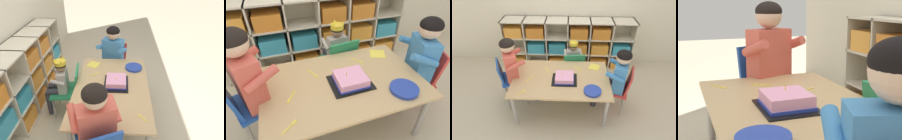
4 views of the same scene
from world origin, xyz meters
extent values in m
plane|color=beige|center=(0.00, 0.00, 0.00)|extent=(16.00, 16.00, 0.00)
cube|color=beige|center=(0.07, 1.32, 0.47)|extent=(2.39, 0.01, 0.95)
cube|color=beige|center=(-0.33, 1.15, 0.47)|extent=(0.02, 0.36, 0.95)
cube|color=beige|center=(0.07, 1.15, 0.47)|extent=(0.02, 0.36, 0.95)
cube|color=beige|center=(0.46, 1.15, 0.47)|extent=(0.02, 0.36, 0.95)
cube|color=beige|center=(0.86, 1.15, 0.47)|extent=(0.02, 0.36, 0.95)
cube|color=beige|center=(1.25, 1.15, 0.47)|extent=(0.02, 0.36, 0.95)
cube|color=beige|center=(0.07, 1.15, 0.01)|extent=(2.39, 0.36, 0.02)
cube|color=beige|center=(0.07, 1.15, 0.32)|extent=(2.39, 0.36, 0.02)
cube|color=beige|center=(0.07, 1.15, 0.63)|extent=(2.39, 0.36, 0.02)
cube|color=beige|center=(0.07, 1.15, 0.94)|extent=(2.39, 0.36, 0.02)
cube|color=orange|center=(-0.13, 1.13, 0.11)|extent=(0.31, 0.29, 0.19)
cube|color=orange|center=(0.26, 1.13, 0.11)|extent=(0.31, 0.29, 0.19)
cube|color=orange|center=(0.66, 1.13, 0.11)|extent=(0.31, 0.29, 0.19)
cube|color=orange|center=(1.06, 1.13, 0.11)|extent=(0.31, 0.29, 0.19)
cube|color=teal|center=(-0.13, 1.13, 0.42)|extent=(0.31, 0.29, 0.19)
cube|color=orange|center=(0.26, 1.13, 0.42)|extent=(0.31, 0.29, 0.19)
cube|color=orange|center=(0.66, 1.13, 0.42)|extent=(0.31, 0.29, 0.19)
cube|color=teal|center=(1.06, 1.13, 0.42)|extent=(0.31, 0.29, 0.19)
cube|color=orange|center=(0.26, 1.13, 0.73)|extent=(0.31, 0.29, 0.19)
cube|color=orange|center=(0.66, 1.13, 0.73)|extent=(0.31, 0.29, 0.19)
cube|color=tan|center=(0.00, 0.00, 0.54)|extent=(1.32, 0.85, 0.02)
cylinder|color=#9E9993|center=(0.60, -0.36, 0.26)|extent=(0.05, 0.05, 0.53)
cylinder|color=#9E9993|center=(0.60, 0.36, 0.26)|extent=(0.05, 0.05, 0.53)
cube|color=#238451|center=(0.17, 0.62, 0.33)|extent=(0.40, 0.38, 0.03)
cube|color=#238451|center=(0.19, 0.46, 0.50)|extent=(0.34, 0.11, 0.31)
cylinder|color=gray|center=(0.30, 0.77, 0.16)|extent=(0.02, 0.02, 0.32)
cylinder|color=gray|center=(0.00, 0.74, 0.16)|extent=(0.02, 0.02, 0.32)
cylinder|color=gray|center=(0.33, 0.50, 0.16)|extent=(0.02, 0.02, 0.32)
cylinder|color=gray|center=(0.04, 0.46, 0.16)|extent=(0.02, 0.02, 0.32)
cube|color=#B2ADA3|center=(0.17, 0.63, 0.48)|extent=(0.22, 0.14, 0.29)
sphere|color=#997051|center=(0.17, 0.63, 0.70)|extent=(0.13, 0.13, 0.13)
ellipsoid|color=black|center=(0.17, 0.63, 0.72)|extent=(0.14, 0.14, 0.10)
cylinder|color=yellow|center=(0.17, 0.63, 0.75)|extent=(0.14, 0.14, 0.05)
cone|color=yellow|center=(0.16, 0.69, 0.79)|extent=(0.04, 0.04, 0.04)
cone|color=yellow|center=(0.22, 0.61, 0.79)|extent=(0.04, 0.04, 0.04)
cone|color=yellow|center=(0.12, 0.59, 0.79)|extent=(0.04, 0.04, 0.04)
cylinder|color=#33333D|center=(0.22, 0.74, 0.37)|extent=(0.10, 0.22, 0.07)
cylinder|color=#33333D|center=(0.09, 0.72, 0.37)|extent=(0.10, 0.22, 0.07)
cylinder|color=#33333D|center=(0.20, 0.84, 0.17)|extent=(0.06, 0.06, 0.34)
cylinder|color=#33333D|center=(0.08, 0.83, 0.17)|extent=(0.06, 0.06, 0.34)
cylinder|color=#B2ADA3|center=(0.29, 0.68, 0.55)|extent=(0.07, 0.18, 0.10)
cylinder|color=#B2ADA3|center=(0.04, 0.65, 0.55)|extent=(0.07, 0.18, 0.10)
cube|color=#D15647|center=(-0.70, 0.09, 0.68)|extent=(0.26, 0.34, 0.42)
sphere|color=#DBB293|center=(-0.70, 0.09, 0.99)|extent=(0.19, 0.19, 0.19)
ellipsoid|color=black|center=(-0.70, 0.09, 1.01)|extent=(0.19, 0.19, 0.14)
cylinder|color=navy|center=(-0.53, 0.06, 0.50)|extent=(0.32, 0.21, 0.10)
cylinder|color=navy|center=(-0.60, 0.23, 0.50)|extent=(0.32, 0.21, 0.10)
cylinder|color=navy|center=(-0.39, 0.12, 0.23)|extent=(0.08, 0.08, 0.47)
cylinder|color=navy|center=(-0.46, 0.28, 0.23)|extent=(0.08, 0.08, 0.47)
cylinder|color=#D15647|center=(-0.58, -0.05, 0.77)|extent=(0.25, 0.15, 0.14)
cylinder|color=#D15647|center=(-0.71, 0.27, 0.77)|extent=(0.25, 0.15, 0.14)
cube|color=red|center=(0.81, 0.02, 0.36)|extent=(0.38, 0.43, 0.03)
cube|color=red|center=(0.93, -0.02, 0.53)|extent=(0.17, 0.34, 0.32)
cylinder|color=gray|center=(0.75, 0.20, 0.17)|extent=(0.02, 0.02, 0.35)
cylinder|color=gray|center=(0.65, -0.09, 0.17)|extent=(0.02, 0.02, 0.35)
cylinder|color=gray|center=(0.96, 0.13, 0.17)|extent=(0.02, 0.02, 0.35)
cylinder|color=gray|center=(0.86, -0.15, 0.17)|extent=(0.02, 0.02, 0.35)
cube|color=#3D7FBC|center=(0.81, 0.02, 0.58)|extent=(0.25, 0.33, 0.42)
sphere|color=#DBB293|center=(0.81, 0.02, 0.89)|extent=(0.19, 0.19, 0.19)
ellipsoid|color=black|center=(0.81, 0.02, 0.92)|extent=(0.19, 0.19, 0.14)
cylinder|color=#33333D|center=(0.69, 0.16, 0.40)|extent=(0.32, 0.19, 0.10)
cylinder|color=#33333D|center=(0.64, -0.02, 0.40)|extent=(0.32, 0.19, 0.10)
cylinder|color=#33333D|center=(0.55, 0.20, 0.18)|extent=(0.08, 0.08, 0.37)
cylinder|color=#33333D|center=(0.49, 0.03, 0.18)|extent=(0.08, 0.08, 0.37)
cylinder|color=#3D7FBC|center=(0.80, 0.20, 0.67)|extent=(0.26, 0.14, 0.14)
cylinder|color=#3D7FBC|center=(0.70, -0.12, 0.67)|extent=(0.26, 0.14, 0.14)
cube|color=black|center=(0.05, -0.05, 0.55)|extent=(0.34, 0.28, 0.01)
cube|color=#EF9EC6|center=(0.05, -0.05, 0.59)|extent=(0.24, 0.23, 0.07)
cube|color=#283DB2|center=(0.05, -0.05, 0.57)|extent=(0.25, 0.24, 0.02)
cylinder|color=#EFCC4C|center=(0.02, -0.04, 0.65)|extent=(0.01, 0.01, 0.04)
cylinder|color=#233DA3|center=(0.41, -0.27, 0.57)|extent=(0.22, 0.22, 0.03)
cube|color=#F4DB4C|center=(0.48, 0.28, 0.55)|extent=(0.20, 0.20, 0.00)
cube|color=yellow|center=(-0.49, -0.33, 0.55)|extent=(0.08, 0.06, 0.00)
cube|color=yellow|center=(-0.44, -0.29, 0.55)|extent=(0.04, 0.04, 0.00)
cube|color=yellow|center=(-0.22, 0.19, 0.55)|extent=(0.05, 0.10, 0.00)
cube|color=yellow|center=(-0.19, 0.13, 0.55)|extent=(0.03, 0.04, 0.00)
cube|color=yellow|center=(0.22, 0.25, 0.55)|extent=(0.06, 0.09, 0.00)
cube|color=yellow|center=(0.26, 0.19, 0.55)|extent=(0.04, 0.04, 0.00)
cube|color=yellow|center=(-0.42, -0.03, 0.55)|extent=(0.06, 0.09, 0.00)
cube|color=yellow|center=(-0.45, -0.09, 0.55)|extent=(0.04, 0.04, 0.00)
camera|label=1|loc=(-1.75, -0.10, 1.87)|focal=30.36mm
camera|label=2|loc=(-0.41, -1.06, 1.51)|focal=28.61mm
camera|label=3|loc=(0.13, -1.97, 2.11)|focal=29.14mm
camera|label=4|loc=(1.50, -0.56, 1.07)|focal=50.85mm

